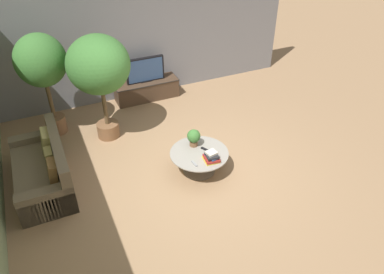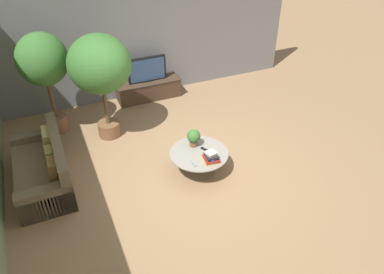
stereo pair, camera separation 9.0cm
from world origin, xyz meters
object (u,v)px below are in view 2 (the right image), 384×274
(television, at_px, (147,70))
(potted_palm_tall, at_px, (43,64))
(couch_by_wall, at_px, (44,169))
(potted_plant_tabletop, at_px, (194,137))
(coffee_table, at_px, (199,158))
(potted_palm_corner, at_px, (100,67))
(media_console, at_px, (148,89))

(television, distance_m, potted_palm_tall, 2.34)
(couch_by_wall, relative_size, potted_plant_tabletop, 5.62)
(television, xyz_separation_m, coffee_table, (-0.02, -2.92, -0.44))
(television, bearing_deg, couch_by_wall, -139.47)
(potted_palm_corner, bearing_deg, television, 43.91)
(couch_by_wall, relative_size, potted_palm_tall, 0.87)
(media_console, height_order, coffee_table, media_console)
(potted_palm_corner, bearing_deg, coffee_table, -55.64)
(media_console, height_order, couch_by_wall, couch_by_wall)
(television, bearing_deg, coffee_table, -90.33)
(potted_palm_tall, bearing_deg, media_console, 15.22)
(television, relative_size, couch_by_wall, 0.49)
(coffee_table, relative_size, potted_palm_corner, 0.49)
(television, distance_m, couch_by_wall, 3.36)
(television, height_order, potted_palm_tall, potted_palm_tall)
(media_console, bearing_deg, couch_by_wall, -139.45)
(couch_by_wall, bearing_deg, potted_palm_tall, 166.12)
(media_console, distance_m, couch_by_wall, 3.33)
(couch_by_wall, height_order, potted_plant_tabletop, couch_by_wall)
(television, bearing_deg, potted_palm_tall, -164.82)
(coffee_table, height_order, couch_by_wall, couch_by_wall)
(coffee_table, bearing_deg, television, 89.67)
(media_console, bearing_deg, potted_plant_tabletop, -90.31)
(television, height_order, couch_by_wall, television)
(media_console, height_order, television, television)
(coffee_table, height_order, potted_palm_corner, potted_palm_corner)
(coffee_table, bearing_deg, couch_by_wall, 163.34)
(coffee_table, distance_m, potted_palm_tall, 3.38)
(media_console, xyz_separation_m, potted_palm_tall, (-2.14, -0.58, 1.25))
(potted_palm_tall, relative_size, potted_plant_tabletop, 6.46)
(television, xyz_separation_m, couch_by_wall, (-2.53, -2.16, -0.44))
(television, relative_size, potted_palm_corner, 0.42)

